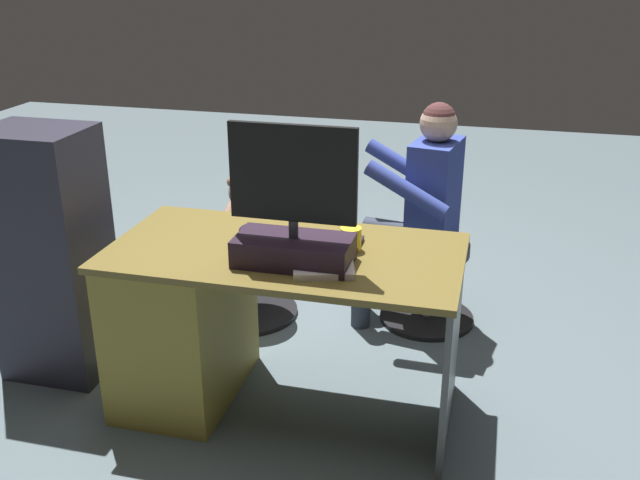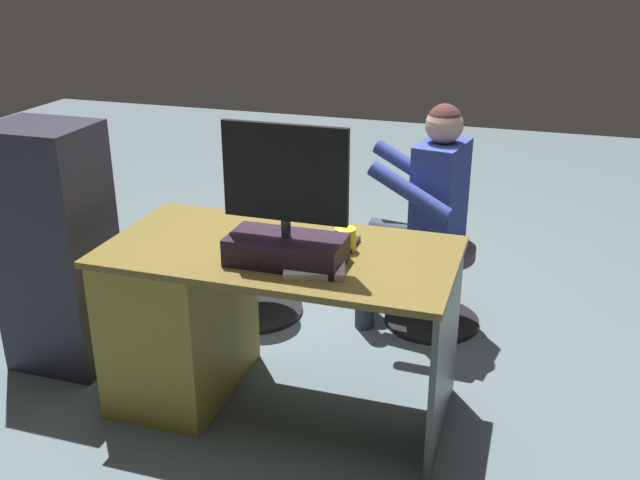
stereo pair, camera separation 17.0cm
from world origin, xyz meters
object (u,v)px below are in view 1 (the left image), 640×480
at_px(keyboard, 309,239).
at_px(person, 418,199).
at_px(desk, 205,314).
at_px(visitor_chair, 429,276).
at_px(teddy_bear, 245,210).
at_px(tv_remote, 250,244).
at_px(cup, 351,239).
at_px(computer_mouse, 247,229).
at_px(monitor, 293,227).
at_px(office_chair_teddy, 246,273).

distance_m(keyboard, person, 0.86).
xyz_separation_m(desk, visitor_chair, (-0.85, -0.91, -0.14)).
bearing_deg(teddy_bear, visitor_chair, -170.58).
height_order(tv_remote, teddy_bear, teddy_bear).
xyz_separation_m(desk, person, (-0.77, -0.89, 0.28)).
relative_size(keyboard, cup, 4.63).
distance_m(teddy_bear, visitor_chair, 1.00).
bearing_deg(computer_mouse, teddy_bear, -69.00).
height_order(computer_mouse, visitor_chair, computer_mouse).
xyz_separation_m(monitor, visitor_chair, (-0.42, -1.02, -0.62)).
bearing_deg(office_chair_teddy, desk, 96.56).
distance_m(desk, person, 1.21).
bearing_deg(cup, person, -101.06).
xyz_separation_m(monitor, tv_remote, (0.22, -0.12, -0.14)).
relative_size(monitor, computer_mouse, 5.49).
xyz_separation_m(keyboard, cup, (-0.18, 0.04, 0.04)).
height_order(computer_mouse, teddy_bear, teddy_bear).
distance_m(keyboard, teddy_bear, 0.84).
height_order(office_chair_teddy, visitor_chair, same).
distance_m(monitor, cup, 0.27).
xyz_separation_m(desk, keyboard, (-0.43, -0.10, 0.34)).
bearing_deg(computer_mouse, keyboard, 175.57).
distance_m(monitor, office_chair_teddy, 1.18).
distance_m(keyboard, cup, 0.18).
relative_size(tv_remote, visitor_chair, 0.31).
distance_m(tv_remote, visitor_chair, 1.21).
height_order(cup, tv_remote, cup).
relative_size(desk, person, 1.21).
xyz_separation_m(office_chair_teddy, teddy_bear, (0.00, -0.01, 0.35)).
distance_m(keyboard, computer_mouse, 0.28).
bearing_deg(teddy_bear, monitor, 120.61).
xyz_separation_m(monitor, keyboard, (-0.00, -0.22, -0.14)).
bearing_deg(monitor, office_chair_teddy, -59.08).
bearing_deg(monitor, computer_mouse, -41.39).
height_order(office_chair_teddy, teddy_bear, teddy_bear).
bearing_deg(computer_mouse, monitor, 138.61).
xyz_separation_m(keyboard, visitor_chair, (-0.42, -0.80, -0.48)).
bearing_deg(computer_mouse, cup, 172.39).
bearing_deg(monitor, teddy_bear, -59.39).
bearing_deg(desk, person, -130.71).
xyz_separation_m(desk, computer_mouse, (-0.16, -0.12, 0.35)).
relative_size(desk, office_chair_teddy, 2.62).
bearing_deg(monitor, tv_remote, -28.47).
relative_size(office_chair_teddy, person, 0.46).
bearing_deg(teddy_bear, office_chair_teddy, 90.00).
relative_size(computer_mouse, tv_remote, 0.64).
height_order(desk, office_chair_teddy, desk).
bearing_deg(cup, monitor, 45.46).
relative_size(cup, person, 0.08).
bearing_deg(monitor, person, -108.59).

